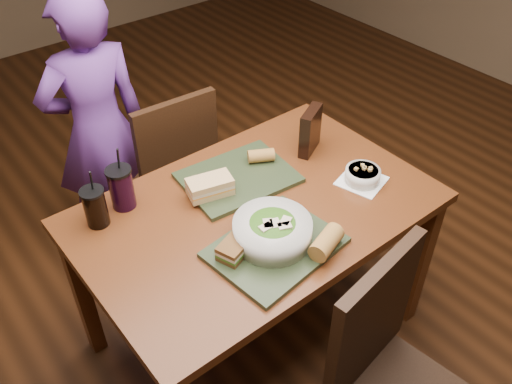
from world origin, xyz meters
TOP-DOWN VIEW (x-y plane):
  - ground at (0.00, 0.00)m, footprint 6.00×6.00m
  - dining_table at (0.00, 0.00)m, footprint 1.30×0.85m
  - chair_near at (-0.02, -0.69)m, footprint 0.47×0.47m
  - chair_far at (0.03, 0.69)m, footprint 0.42×0.42m
  - diner at (-0.18, 0.95)m, footprint 0.52×0.36m
  - tray_near at (-0.09, -0.21)m, footprint 0.45×0.37m
  - tray_far at (0.05, 0.17)m, footprint 0.45×0.36m
  - salad_bowl at (-0.08, -0.18)m, footprint 0.27×0.27m
  - soup_bowl at (0.41, -0.14)m, footprint 0.20×0.20m
  - sandwich_near at (-0.22, -0.16)m, footprint 0.13×0.11m
  - sandwich_far at (-0.10, 0.15)m, footprint 0.18×0.13m
  - baguette_near at (0.03, -0.33)m, footprint 0.15×0.11m
  - baguette_far at (0.18, 0.19)m, footprint 0.12×0.10m
  - cup_cola at (-0.49, 0.28)m, footprint 0.09×0.09m
  - cup_berry at (-0.37, 0.31)m, footprint 0.09×0.09m
  - chip_bag at (0.40, 0.14)m, footprint 0.15×0.11m

SIDE VIEW (x-z plane):
  - ground at x=0.00m, z-range 0.00..0.00m
  - chair_far at x=0.03m, z-range 0.05..0.96m
  - chair_near at x=-0.02m, z-range 0.05..1.00m
  - dining_table at x=0.00m, z-range 0.28..1.03m
  - diner at x=-0.18m, z-range 0.00..1.35m
  - tray_near at x=-0.09m, z-range 0.75..0.77m
  - tray_far at x=0.05m, z-range 0.75..0.77m
  - soup_bowl at x=0.41m, z-range 0.75..0.81m
  - baguette_far at x=0.18m, z-range 0.77..0.82m
  - sandwich_near at x=-0.22m, z-range 0.77..0.82m
  - sandwich_far at x=-0.10m, z-range 0.77..0.83m
  - baguette_near at x=0.03m, z-range 0.77..0.84m
  - salad_bowl at x=-0.08m, z-range 0.77..0.86m
  - cup_cola at x=-0.49m, z-range 0.71..0.94m
  - cup_berry at x=-0.37m, z-range 0.71..0.96m
  - chip_bag at x=0.40m, z-range 0.75..0.94m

